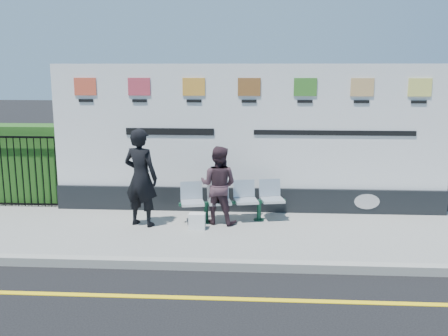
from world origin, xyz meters
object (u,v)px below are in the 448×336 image
at_px(woman_left, 141,177).
at_px(woman_right, 218,185).
at_px(billboard, 249,149).
at_px(bench, 233,211).

distance_m(woman_left, woman_right, 1.46).
distance_m(billboard, woman_left, 2.31).
bearing_deg(woman_right, bench, -141.16).
xyz_separation_m(woman_left, woman_right, (1.43, 0.22, -0.18)).
height_order(bench, woman_left, woman_left).
relative_size(bench, woman_left, 1.07).
bearing_deg(woman_right, woman_left, 23.99).
relative_size(bench, woman_right, 1.33).
distance_m(bench, woman_right, 0.61).
relative_size(woman_left, woman_right, 1.24).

